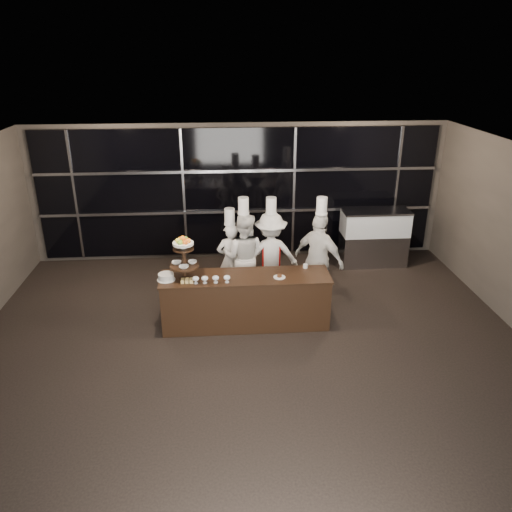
{
  "coord_description": "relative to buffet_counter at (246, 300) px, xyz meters",
  "views": [
    {
      "loc": [
        -0.43,
        -5.63,
        4.45
      ],
      "look_at": [
        0.16,
        2.2,
        1.15
      ],
      "focal_mm": 35.0,
      "sensor_mm": 36.0,
      "label": 1
    }
  ],
  "objects": [
    {
      "name": "chef_b",
      "position": [
        0.03,
        1.02,
        0.39
      ],
      "size": [
        0.96,
        0.83,
        1.98
      ],
      "color": "white",
      "rests_on": "ground"
    },
    {
      "name": "chef_a",
      "position": [
        -0.22,
        1.2,
        0.29
      ],
      "size": [
        0.58,
        0.44,
        1.73
      ],
      "color": "white",
      "rests_on": "ground"
    },
    {
      "name": "chef_cup",
      "position": [
        1.05,
        0.25,
        0.49
      ],
      "size": [
        0.08,
        0.08,
        0.07
      ],
      "primitive_type": "cylinder",
      "color": "white",
      "rests_on": "buffet_counter"
    },
    {
      "name": "buffet_counter",
      "position": [
        0.0,
        0.0,
        0.0
      ],
      "size": [
        2.84,
        0.74,
        0.92
      ],
      "color": "black",
      "rests_on": "ground"
    },
    {
      "name": "window_wall",
      "position": [
        0.04,
        3.04,
        1.04
      ],
      "size": [
        8.6,
        0.1,
        2.8
      ],
      "color": "black",
      "rests_on": "ground"
    },
    {
      "name": "compotes",
      "position": [
        -0.57,
        -0.22,
        0.54
      ],
      "size": [
        0.61,
        0.11,
        0.12
      ],
      "color": "silver",
      "rests_on": "buffet_counter"
    },
    {
      "name": "layer_cake",
      "position": [
        -1.3,
        -0.05,
        0.51
      ],
      "size": [
        0.3,
        0.3,
        0.11
      ],
      "color": "white",
      "rests_on": "buffet_counter"
    },
    {
      "name": "room",
      "position": [
        0.04,
        -1.9,
        1.03
      ],
      "size": [
        10.0,
        10.0,
        10.0
      ],
      "color": "black",
      "rests_on": "ground"
    },
    {
      "name": "chef_d",
      "position": [
        1.38,
        0.7,
        0.42
      ],
      "size": [
        1.02,
        1.03,
        2.05
      ],
      "color": "white",
      "rests_on": "ground"
    },
    {
      "name": "display_case",
      "position": [
        2.93,
        2.4,
        0.22
      ],
      "size": [
        1.43,
        0.62,
        1.24
      ],
      "color": "#A5A5AA",
      "rests_on": "ground"
    },
    {
      "name": "pastry_squares",
      "position": [
        -0.96,
        -0.17,
        0.48
      ],
      "size": [
        0.2,
        0.13,
        0.05
      ],
      "color": "#ECCB73",
      "rests_on": "buffet_counter"
    },
    {
      "name": "small_plate",
      "position": [
        0.56,
        -0.1,
        0.47
      ],
      "size": [
        0.2,
        0.2,
        0.05
      ],
      "color": "white",
      "rests_on": "buffet_counter"
    },
    {
      "name": "chef_c",
      "position": [
        0.54,
        1.11,
        0.37
      ],
      "size": [
        1.08,
        0.64,
        1.95
      ],
      "color": "silver",
      "rests_on": "ground"
    },
    {
      "name": "display_stand",
      "position": [
        -1.0,
        -0.0,
        0.87
      ],
      "size": [
        0.48,
        0.48,
        0.74
      ],
      "color": "black",
      "rests_on": "buffet_counter"
    }
  ]
}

